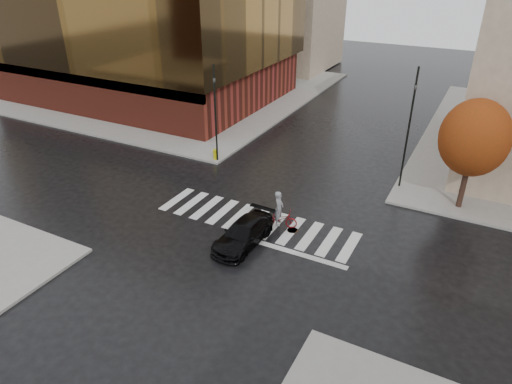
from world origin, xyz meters
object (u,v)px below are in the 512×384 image
traffic_light_ne (410,121)px  cyclist (280,215)px  fire_hydrant (215,153)px  sedan (243,234)px  traffic_light_nw (215,108)px

traffic_light_ne → cyclist: bearing=36.0°
fire_hydrant → sedan: bearing=-49.9°
cyclist → traffic_light_ne: bearing=-45.1°
sedan → traffic_light_nw: bearing=131.8°
cyclist → traffic_light_nw: (-7.73, 5.87, 3.29)m
cyclist → traffic_light_ne: traffic_light_ne is taller
traffic_light_nw → traffic_light_ne: 12.76m
fire_hydrant → traffic_light_ne: bearing=8.7°
sedan → cyclist: cyclist is taller
sedan → cyclist: (0.93, 2.43, 0.11)m
cyclist → traffic_light_nw: bearing=39.6°
sedan → fire_hydrant: bearing=132.6°
traffic_light_ne → traffic_light_nw: bearing=-13.3°
fire_hydrant → cyclist: bearing=-36.5°
traffic_light_nw → cyclist: bearing=68.4°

